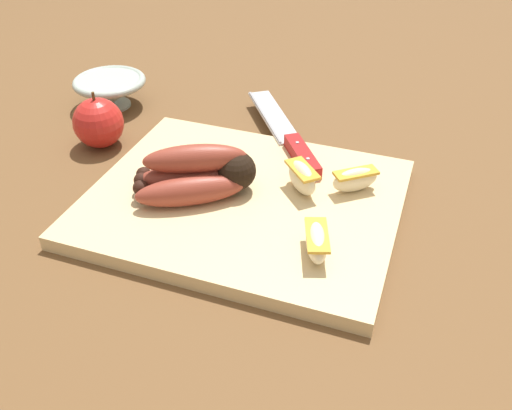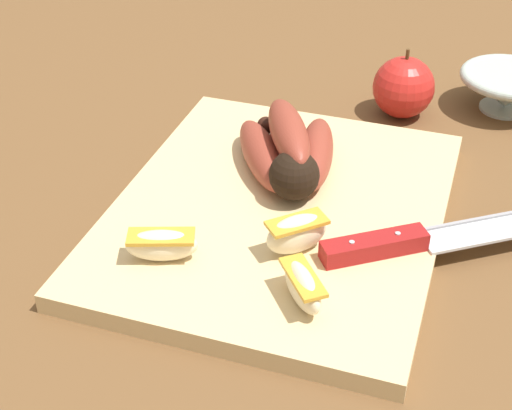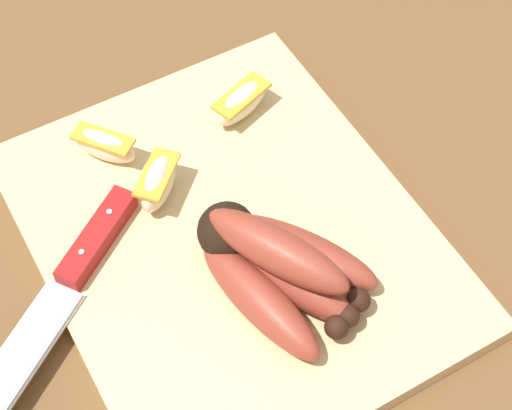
# 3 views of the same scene
# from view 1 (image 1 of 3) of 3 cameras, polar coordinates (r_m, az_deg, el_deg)

# --- Properties ---
(ground_plane) EXTENTS (6.00, 6.00, 0.00)m
(ground_plane) POSITION_cam_1_polar(r_m,az_deg,el_deg) (0.73, -0.79, 0.39)
(ground_plane) COLOR brown
(cutting_board) EXTENTS (0.39, 0.32, 0.02)m
(cutting_board) POSITION_cam_1_polar(r_m,az_deg,el_deg) (0.72, -1.30, 0.32)
(cutting_board) COLOR #DBBC84
(cutting_board) RESTS_ON ground_plane
(banana_bunch) EXTENTS (0.16, 0.13, 0.07)m
(banana_bunch) POSITION_cam_1_polar(r_m,az_deg,el_deg) (0.71, -6.07, 3.22)
(banana_bunch) COLOR black
(banana_bunch) RESTS_ON cutting_board
(chefs_knife) EXTENTS (0.18, 0.25, 0.02)m
(chefs_knife) POSITION_cam_1_polar(r_m,az_deg,el_deg) (0.82, 3.63, 6.60)
(chefs_knife) COLOR silver
(chefs_knife) RESTS_ON cutting_board
(apple_wedge_near) EXTENTS (0.04, 0.07, 0.03)m
(apple_wedge_near) POSITION_cam_1_polar(r_m,az_deg,el_deg) (0.62, 6.27, -3.74)
(apple_wedge_near) COLOR beige
(apple_wedge_near) RESTS_ON cutting_board
(apple_wedge_middle) EXTENTS (0.06, 0.05, 0.03)m
(apple_wedge_middle) POSITION_cam_1_polar(r_m,az_deg,el_deg) (0.72, 10.18, 2.63)
(apple_wedge_middle) COLOR beige
(apple_wedge_middle) RESTS_ON cutting_board
(apple_wedge_far) EXTENTS (0.06, 0.06, 0.04)m
(apple_wedge_far) POSITION_cam_1_polar(r_m,az_deg,el_deg) (0.71, 4.75, 2.87)
(apple_wedge_far) COLOR beige
(apple_wedge_far) RESTS_ON cutting_board
(whole_apple) EXTENTS (0.08, 0.08, 0.09)m
(whole_apple) POSITION_cam_1_polar(r_m,az_deg,el_deg) (0.87, -15.92, 8.13)
(whole_apple) COLOR red
(whole_apple) RESTS_ON ground_plane
(ceramic_bowl) EXTENTS (0.12, 0.12, 0.05)m
(ceramic_bowl) POSITION_cam_1_polar(r_m,az_deg,el_deg) (0.99, -14.74, 11.41)
(ceramic_bowl) COLOR #A8B7AD
(ceramic_bowl) RESTS_ON ground_plane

